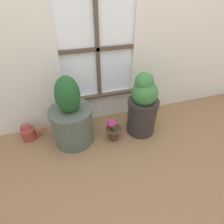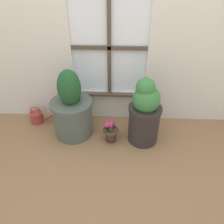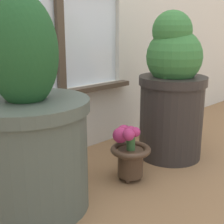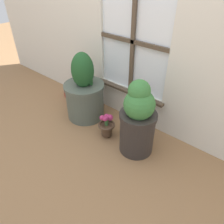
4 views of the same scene
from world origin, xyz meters
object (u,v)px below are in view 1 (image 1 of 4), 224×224
at_px(potted_plant_left, 72,118).
at_px(potted_plant_right, 143,106).
at_px(watering_can, 29,133).
at_px(flower_vase, 113,129).

relative_size(potted_plant_left, potted_plant_right, 1.05).
xyz_separation_m(potted_plant_left, potted_plant_right, (0.71, -0.07, 0.04)).
bearing_deg(watering_can, potted_plant_left, -19.33).
relative_size(potted_plant_right, watering_can, 2.75).
height_order(potted_plant_left, potted_plant_right, potted_plant_left).
bearing_deg(flower_vase, potted_plant_left, 165.63).
distance_m(potted_plant_left, potted_plant_right, 0.71).
distance_m(potted_plant_right, watering_can, 1.21).
relative_size(potted_plant_left, watering_can, 2.89).
xyz_separation_m(potted_plant_right, flower_vase, (-0.32, -0.03, -0.20)).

